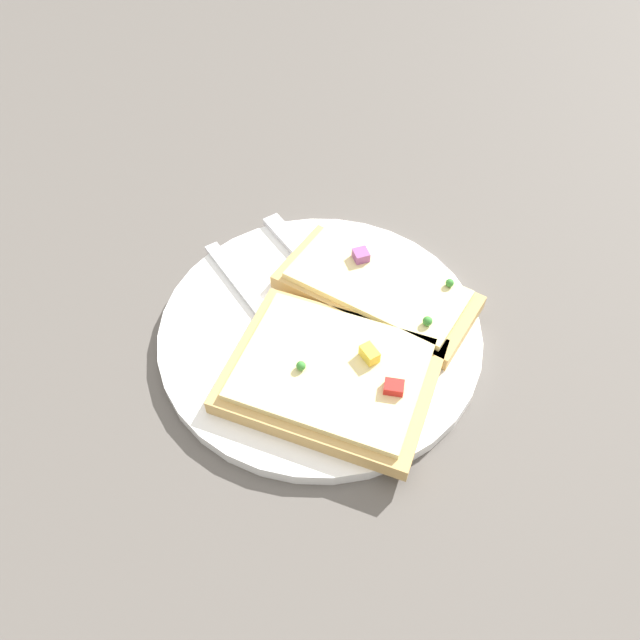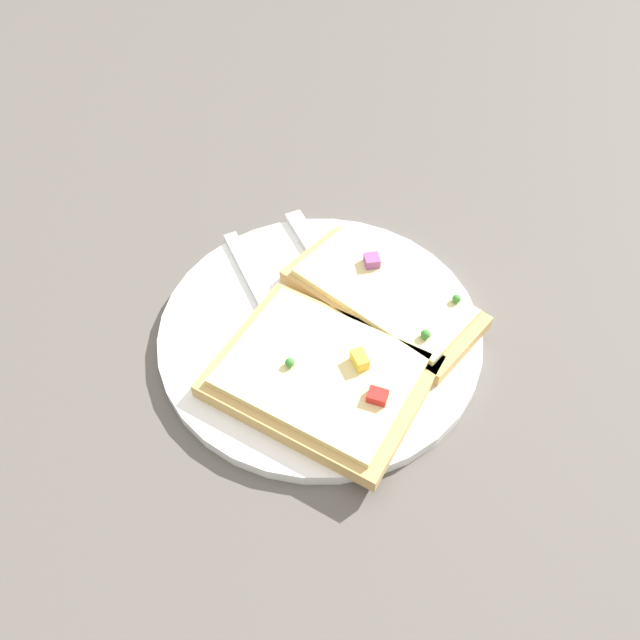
# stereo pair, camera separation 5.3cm
# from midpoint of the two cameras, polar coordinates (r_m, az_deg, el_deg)

# --- Properties ---
(ground_plane) EXTENTS (4.00, 4.00, 0.00)m
(ground_plane) POSITION_cam_midpoint_polar(r_m,az_deg,el_deg) (0.54, 2.77, -1.63)
(ground_plane) COLOR #56514C
(plate) EXTENTS (0.28, 0.28, 0.01)m
(plate) POSITION_cam_midpoint_polar(r_m,az_deg,el_deg) (0.54, 2.79, -1.24)
(plate) COLOR white
(plate) RESTS_ON ground
(fork) EXTENTS (0.22, 0.09, 0.01)m
(fork) POSITION_cam_midpoint_polar(r_m,az_deg,el_deg) (0.53, -0.92, -1.10)
(fork) COLOR silver
(fork) RESTS_ON plate
(knife) EXTENTS (0.20, 0.08, 0.01)m
(knife) POSITION_cam_midpoint_polar(r_m,az_deg,el_deg) (0.57, 3.92, 4.21)
(knife) COLOR silver
(knife) RESTS_ON plate
(pizza_slice_main) EXTENTS (0.20, 0.20, 0.03)m
(pizza_slice_main) POSITION_cam_midpoint_polar(r_m,az_deg,el_deg) (0.49, 3.14, -5.19)
(pizza_slice_main) COLOR tan
(pizza_slice_main) RESTS_ON plate
(pizza_slice_corner) EXTENTS (0.18, 0.18, 0.03)m
(pizza_slice_corner) POSITION_cam_midpoint_polar(r_m,az_deg,el_deg) (0.55, 8.50, 1.92)
(pizza_slice_corner) COLOR tan
(pizza_slice_corner) RESTS_ON plate
(crumb_scatter) EXTENTS (0.09, 0.10, 0.01)m
(crumb_scatter) POSITION_cam_midpoint_polar(r_m,az_deg,el_deg) (0.51, 4.12, -4.30)
(crumb_scatter) COLOR tan
(crumb_scatter) RESTS_ON plate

